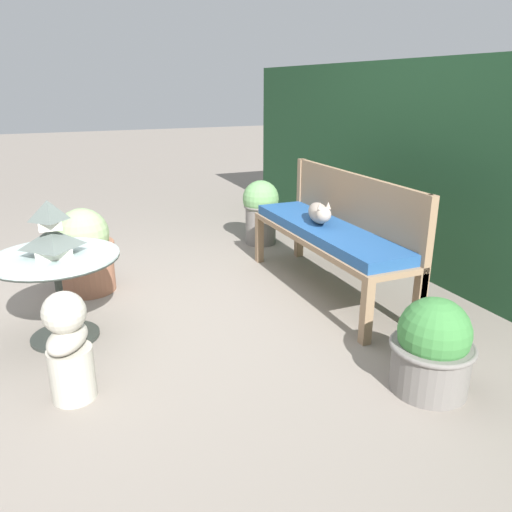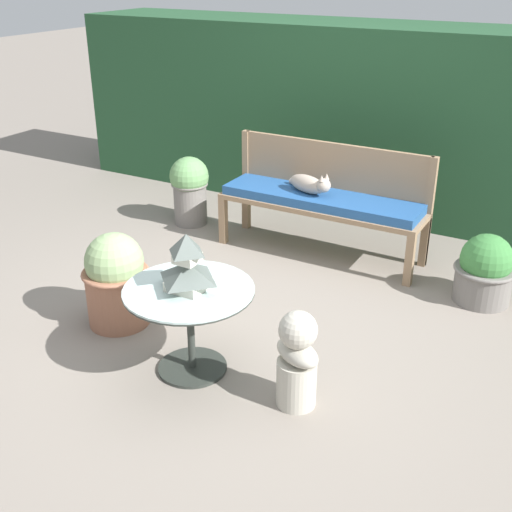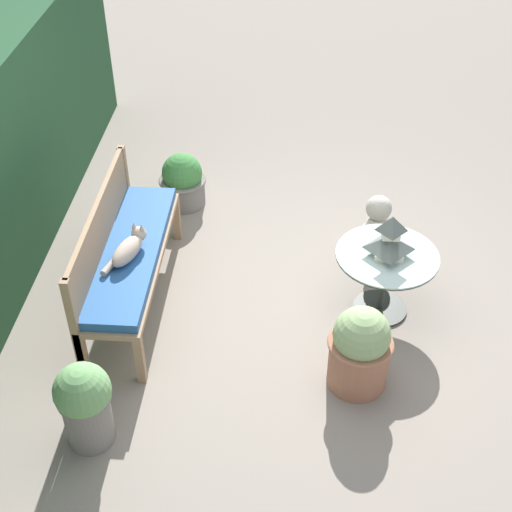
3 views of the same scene
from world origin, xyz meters
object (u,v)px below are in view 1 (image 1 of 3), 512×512
Objects in this scene: garden_bench at (327,236)px; patio_table at (57,274)px; potted_plant_table_far at (261,210)px; garden_bust at (69,347)px; cat at (320,213)px; potted_plant_hedge_corner at (85,251)px; pagoda_birdhouse at (51,233)px; potted_plant_patio_mid at (432,348)px.

patio_table reaches higher than garden_bench.
garden_bench is 1.32m from potted_plant_table_far.
patio_table is 1.30× the size of garden_bust.
cat reaches higher than potted_plant_hedge_corner.
pagoda_birdhouse is 0.79m from garden_bust.
patio_table is at bearing -127.78° from potted_plant_patio_mid.
potted_plant_patio_mid is (2.07, 1.50, -0.08)m from potted_plant_hedge_corner.
potted_plant_table_far is (-2.01, 1.91, 0.05)m from garden_bust.
potted_plant_table_far reaches higher than garden_bust.
cat reaches higher than potted_plant_patio_mid.
cat reaches higher than potted_plant_table_far.
potted_plant_hedge_corner reaches higher than patio_table.
potted_plant_hedge_corner is 1.02× the size of potted_plant_table_far.
pagoda_birdhouse is 0.52× the size of potted_plant_hedge_corner.
cat is at bearing 93.55° from pagoda_birdhouse.
potted_plant_hedge_corner is at bearing -92.34° from cat.
garden_bench is at bearing 66.62° from potted_plant_hedge_corner.
cat reaches higher than patio_table.
potted_plant_hedge_corner is at bearing 163.90° from patio_table.
potted_plant_table_far is at bearing 175.62° from potted_plant_patio_mid.
patio_table is 1.19× the size of potted_plant_table_far.
garden_bust reaches higher than patio_table.
patio_table is at bearing 0.00° from pagoda_birdhouse.
potted_plant_table_far is (-2.66, 0.20, 0.10)m from potted_plant_patio_mid.
potted_plant_patio_mid is (0.65, 1.71, -0.05)m from garden_bust.
pagoda_birdhouse reaches higher than patio_table.
garden_bench is 1.89m from patio_table.
pagoda_birdhouse reaches higher than potted_plant_hedge_corner.
garden_bench is 1.37m from potted_plant_patio_mid.
potted_plant_patio_mid is 2.67m from potted_plant_table_far.
cat is (-0.10, -0.01, 0.15)m from garden_bench.
garden_bust is at bearing -110.69° from potted_plant_patio_mid.
patio_table is 0.26m from pagoda_birdhouse.
garden_bust is at bearing -8.17° from potted_plant_hedge_corner.
patio_table is 0.78m from potted_plant_hedge_corner.
potted_plant_patio_mid is 0.81× the size of potted_plant_table_far.
garden_bust is at bearing 0.74° from pagoda_birdhouse.
pagoda_birdhouse reaches higher than potted_plant_table_far.
garden_bench is 3.32× the size of potted_plant_patio_mid.
pagoda_birdhouse is 0.58× the size of garden_bust.
garden_bench reaches higher than potted_plant_patio_mid.
pagoda_birdhouse is at bearing -55.32° from potted_plant_table_far.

